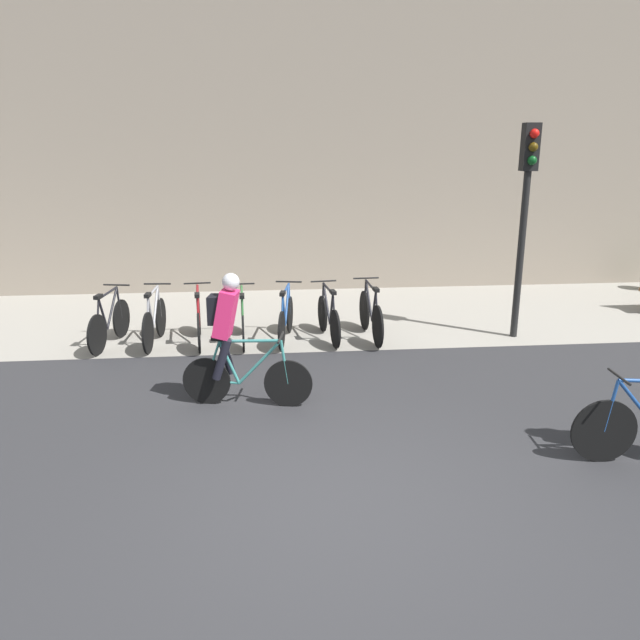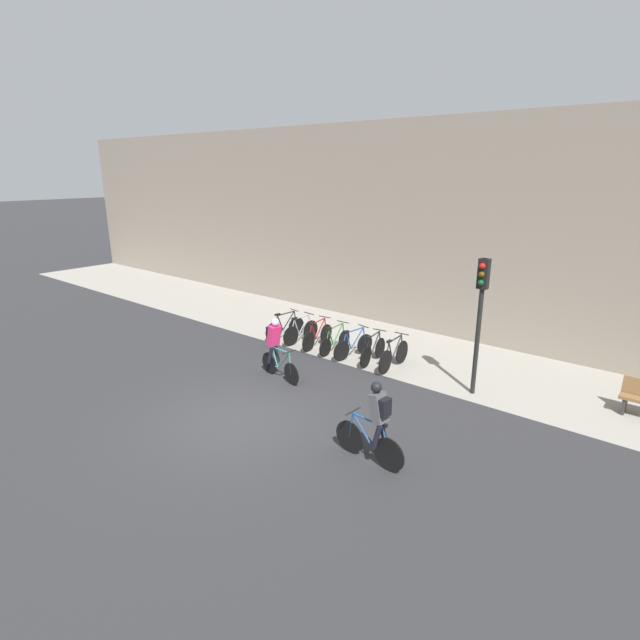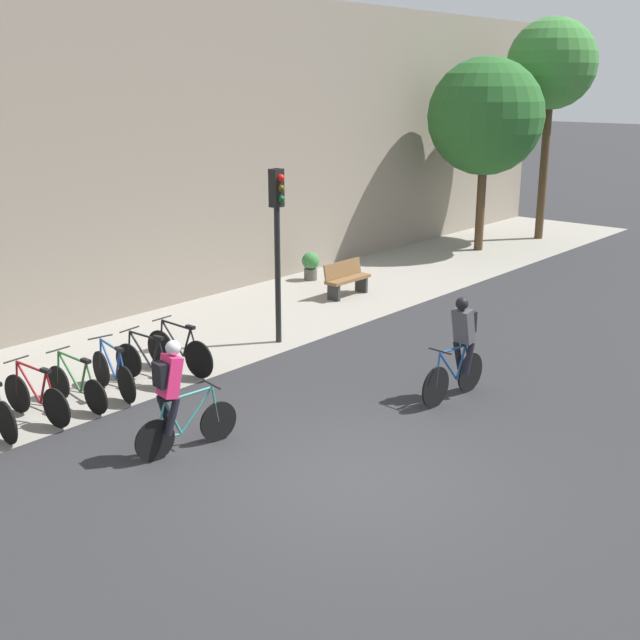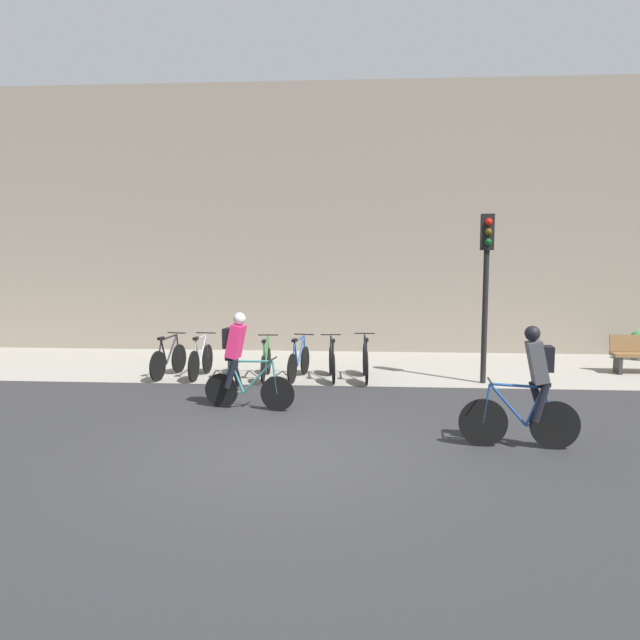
% 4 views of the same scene
% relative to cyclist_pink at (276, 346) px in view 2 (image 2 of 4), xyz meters
% --- Properties ---
extents(ground, '(200.00, 200.00, 0.00)m').
position_rel_cyclist_pink_xyz_m(ground, '(1.10, -2.50, -0.95)').
color(ground, '#2B2B2D').
extents(kerb_strip, '(44.00, 4.50, 0.01)m').
position_rel_cyclist_pink_xyz_m(kerb_strip, '(1.10, 4.25, -0.94)').
color(kerb_strip, gray).
rests_on(kerb_strip, ground).
extents(building_facade, '(44.00, 0.60, 7.43)m').
position_rel_cyclist_pink_xyz_m(building_facade, '(1.10, 6.80, 2.77)').
color(building_facade, gray).
rests_on(building_facade, ground).
extents(cyclist_pink, '(1.68, 0.54, 1.76)m').
position_rel_cyclist_pink_xyz_m(cyclist_pink, '(0.00, 0.00, 0.00)').
color(cyclist_pink, black).
rests_on(cyclist_pink, ground).
extents(cyclist_grey, '(1.72, 0.46, 1.79)m').
position_rel_cyclist_pink_xyz_m(cyclist_grey, '(4.65, -1.94, -0.00)').
color(cyclist_grey, black).
rests_on(cyclist_grey, ground).
extents(parked_bike_0, '(0.48, 1.63, 0.97)m').
position_rel_cyclist_pink_xyz_m(parked_bike_0, '(-2.16, 2.68, -0.55)').
color(parked_bike_0, black).
rests_on(parked_bike_0, ground).
extents(parked_bike_1, '(0.46, 1.63, 0.97)m').
position_rel_cyclist_pink_xyz_m(parked_bike_1, '(-1.42, 2.68, -0.54)').
color(parked_bike_1, black).
rests_on(parked_bike_1, ground).
extents(parked_bike_2, '(0.46, 1.69, 0.96)m').
position_rel_cyclist_pink_xyz_m(parked_bike_2, '(-0.68, 2.68, -0.55)').
color(parked_bike_2, black).
rests_on(parked_bike_2, ground).
extents(parked_bike_3, '(0.46, 1.65, 0.93)m').
position_rel_cyclist_pink_xyz_m(parked_bike_3, '(0.06, 2.68, -0.57)').
color(parked_bike_3, black).
rests_on(parked_bike_3, ground).
extents(parked_bike_4, '(0.47, 1.65, 0.96)m').
position_rel_cyclist_pink_xyz_m(parked_bike_4, '(0.79, 2.68, -0.55)').
color(parked_bike_4, black).
rests_on(parked_bike_4, ground).
extents(parked_bike_5, '(0.46, 1.63, 0.96)m').
position_rel_cyclist_pink_xyz_m(parked_bike_5, '(1.54, 2.68, -0.55)').
color(parked_bike_5, black).
rests_on(parked_bike_5, ground).
extents(parked_bike_6, '(0.46, 1.77, 0.99)m').
position_rel_cyclist_pink_xyz_m(parked_bike_6, '(2.28, 2.68, -0.53)').
color(parked_bike_6, black).
rests_on(parked_bike_6, ground).
extents(traffic_light_pole, '(0.26, 0.30, 3.62)m').
position_rel_cyclist_pink_xyz_m(traffic_light_pole, '(4.81, 2.52, 1.56)').
color(traffic_light_pole, black).
rests_on(traffic_light_pole, ground).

